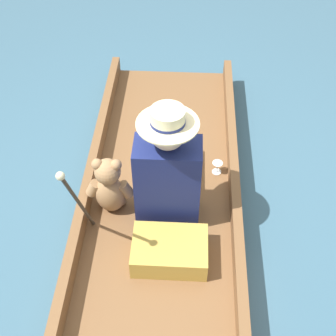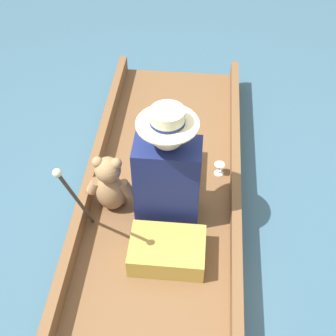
{
  "view_description": "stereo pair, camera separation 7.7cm",
  "coord_description": "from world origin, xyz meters",
  "px_view_note": "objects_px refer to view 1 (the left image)",
  "views": [
    {
      "loc": [
        0.16,
        -2.01,
        2.49
      ],
      "look_at": [
        0.05,
        -0.07,
        0.49
      ],
      "focal_mm": 50.0,
      "sensor_mm": 36.0,
      "label": 1
    },
    {
      "loc": [
        0.23,
        -2.0,
        2.49
      ],
      "look_at": [
        0.05,
        -0.07,
        0.49
      ],
      "focal_mm": 50.0,
      "sensor_mm": 36.0,
      "label": 2
    }
  ],
  "objects_px": {
    "seated_person": "(168,172)",
    "walking_cane": "(76,199)",
    "teddy_bear": "(110,187)",
    "wine_glass": "(217,166)"
  },
  "relations": [
    {
      "from": "seated_person",
      "to": "wine_glass",
      "type": "bearing_deg",
      "value": 46.52
    },
    {
      "from": "seated_person",
      "to": "walking_cane",
      "type": "xyz_separation_m",
      "value": [
        -0.47,
        -0.39,
        0.18
      ]
    },
    {
      "from": "walking_cane",
      "to": "wine_glass",
      "type": "bearing_deg",
      "value": 41.85
    },
    {
      "from": "wine_glass",
      "to": "walking_cane",
      "type": "relative_size",
      "value": 0.11
    },
    {
      "from": "teddy_bear",
      "to": "walking_cane",
      "type": "xyz_separation_m",
      "value": [
        -0.1,
        -0.35,
        0.28
      ]
    },
    {
      "from": "seated_person",
      "to": "walking_cane",
      "type": "relative_size",
      "value": 1.01
    },
    {
      "from": "wine_glass",
      "to": "walking_cane",
      "type": "xyz_separation_m",
      "value": [
        -0.79,
        -0.71,
        0.42
      ]
    },
    {
      "from": "seated_person",
      "to": "teddy_bear",
      "type": "bearing_deg",
      "value": -170.78
    },
    {
      "from": "teddy_bear",
      "to": "wine_glass",
      "type": "xyz_separation_m",
      "value": [
        0.69,
        0.36,
        -0.14
      ]
    },
    {
      "from": "teddy_bear",
      "to": "wine_glass",
      "type": "bearing_deg",
      "value": 27.64
    }
  ]
}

